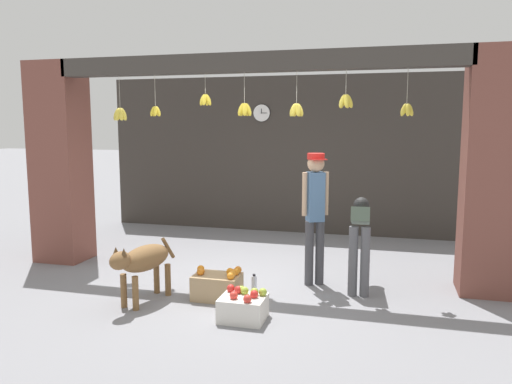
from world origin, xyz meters
TOP-DOWN VIEW (x-y plane):
  - ground_plane at (0.00, 0.00)m, footprint 60.00×60.00m
  - shop_back_wall at (0.00, 3.14)m, footprint 7.21×0.12m
  - shop_pillar_left at (-2.96, 0.30)m, footprint 0.70×0.60m
  - shop_pillar_right at (2.96, 0.30)m, footprint 0.70×0.60m
  - storefront_awning at (-0.01, 0.12)m, footprint 5.31×0.29m
  - dog at (-0.92, -1.09)m, footprint 0.46×1.04m
  - shopkeeper at (0.87, 0.07)m, footprint 0.31×0.31m
  - worker_stooping at (1.44, 0.01)m, footprint 0.26×0.83m
  - fruit_crate_oranges at (-0.14, -0.76)m, footprint 0.54×0.37m
  - fruit_crate_apples at (0.33, -1.29)m, footprint 0.47×0.40m
  - water_bottle at (0.22, -0.46)m, footprint 0.07×0.07m
  - wall_clock at (-0.58, 3.06)m, footprint 0.33×0.03m

SIDE VIEW (x-z plane):
  - ground_plane at x=0.00m, z-range 0.00..0.00m
  - water_bottle at x=0.22m, z-range -0.01..0.23m
  - fruit_crate_apples at x=0.33m, z-range -0.02..0.31m
  - fruit_crate_oranges at x=-0.14m, z-range -0.02..0.35m
  - dog at x=-0.92m, z-range 0.13..0.85m
  - worker_stooping at x=1.44m, z-range 0.18..1.28m
  - shopkeeper at x=0.87m, z-range 0.15..1.83m
  - shop_back_wall at x=0.00m, z-range 0.00..2.92m
  - shop_pillar_left at x=-2.96m, z-range 0.00..2.92m
  - shop_pillar_right at x=2.96m, z-range 0.00..2.92m
  - wall_clock at x=-0.58m, z-range 2.08..2.41m
  - storefront_awning at x=-0.01m, z-range 2.33..3.19m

